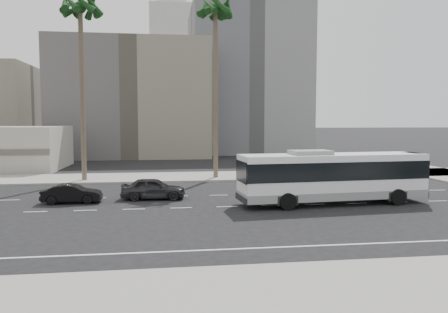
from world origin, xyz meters
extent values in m
plane|color=black|center=(0.00, 0.00, 0.00)|extent=(700.00, 700.00, 0.00)
cube|color=gray|center=(0.00, 15.50, 0.07)|extent=(120.00, 7.00, 0.15)
cube|color=gray|center=(0.00, -15.50, 0.07)|extent=(120.00, 7.00, 0.15)
cube|color=#615E58|center=(-12.00, 45.00, 9.00)|extent=(24.00, 18.00, 18.00)
cube|color=slate|center=(8.00, 52.00, 13.00)|extent=(20.00, 20.00, 26.00)
cube|color=silver|center=(-2.00, 250.00, 22.00)|extent=(42.00, 42.00, 44.00)
cube|color=silver|center=(-2.00, 250.00, 60.00)|extent=(26.00, 26.00, 32.00)
cube|color=#575E66|center=(45.00, 230.00, 35.00)|extent=(26.00, 26.00, 70.00)
cube|color=#575E66|center=(70.00, 260.00, 30.00)|extent=(22.00, 22.00, 60.00)
cube|color=white|center=(4.26, 0.07, 1.97)|extent=(12.90, 3.79, 2.85)
cube|color=black|center=(4.26, 0.07, 2.36)|extent=(12.96, 3.86, 1.21)
cube|color=gray|center=(4.26, 0.07, 0.71)|extent=(12.92, 3.84, 0.55)
cube|color=gray|center=(2.61, 0.07, 3.51)|extent=(2.76, 1.96, 0.33)
cube|color=#262628|center=(10.29, 0.07, 3.23)|extent=(0.81, 2.02, 0.33)
cylinder|color=black|center=(8.32, -1.34, 0.55)|extent=(1.10, 0.33, 1.10)
cylinder|color=black|center=(8.32, 1.47, 0.55)|extent=(1.10, 0.33, 1.10)
cylinder|color=black|center=(0.53, -1.34, 0.55)|extent=(1.10, 0.33, 1.10)
cylinder|color=black|center=(0.53, 1.47, 0.55)|extent=(1.10, 0.33, 1.10)
imported|color=#27272A|center=(-7.85, 3.55, 0.78)|extent=(2.04, 4.65, 1.56)
imported|color=black|center=(-13.35, 2.76, 0.65)|extent=(1.40, 3.98, 1.31)
cylinder|color=brown|center=(-2.06, 14.23, 8.04)|extent=(0.44, 0.44, 16.08)
cylinder|color=brown|center=(-14.47, 13.92, 7.86)|extent=(0.49, 0.49, 15.71)
camera|label=1|loc=(-7.04, -28.01, 5.60)|focal=35.02mm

